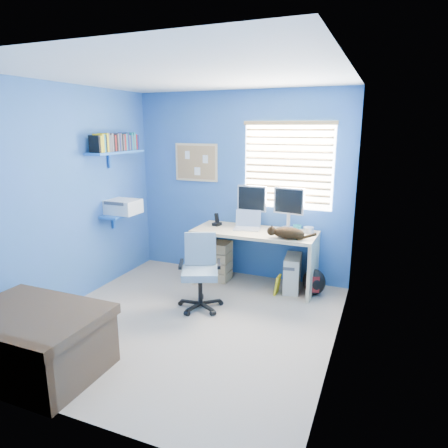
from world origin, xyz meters
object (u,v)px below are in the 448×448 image
at_px(desk, 254,258).
at_px(cat, 288,233).
at_px(office_chair, 200,281).
at_px(laptop, 247,221).
at_px(tower_pc, 292,273).

relative_size(desk, cat, 4.09).
bearing_deg(desk, cat, -21.84).
relative_size(cat, office_chair, 0.45).
relative_size(laptop, cat, 0.86).
xyz_separation_m(desk, office_chair, (-0.37, -0.84, -0.05)).
bearing_deg(tower_pc, office_chair, -142.13).
relative_size(desk, laptop, 4.74).
bearing_deg(desk, laptop, 161.47).
bearing_deg(cat, laptop, 150.14).
bearing_deg(office_chair, tower_pc, 45.21).
distance_m(desk, office_chair, 0.92).
distance_m(desk, cat, 0.68).
distance_m(tower_pc, office_chair, 1.24).
bearing_deg(laptop, desk, -29.60).
height_order(tower_pc, office_chair, office_chair).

